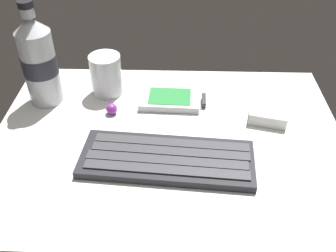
{
  "coord_description": "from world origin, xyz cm",
  "views": [
    {
      "loc": [
        1.64,
        -52.63,
        45.49
      ],
      "look_at": [
        0.0,
        0.0,
        3.0
      ],
      "focal_mm": 41.08,
      "sensor_mm": 36.0,
      "label": 1
    }
  ],
  "objects_px": {
    "keyboard": "(170,159)",
    "juice_cup": "(106,76)",
    "trackball_mouse": "(112,109)",
    "handheld_device": "(173,99)",
    "water_bottle": "(39,61)",
    "charger_block": "(268,114)"
  },
  "relations": [
    {
      "from": "keyboard",
      "to": "water_bottle",
      "type": "distance_m",
      "value": 0.32
    },
    {
      "from": "juice_cup",
      "to": "water_bottle",
      "type": "xyz_separation_m",
      "value": [
        -0.12,
        -0.03,
        0.05
      ]
    },
    {
      "from": "handheld_device",
      "to": "trackball_mouse",
      "type": "distance_m",
      "value": 0.13
    },
    {
      "from": "juice_cup",
      "to": "trackball_mouse",
      "type": "distance_m",
      "value": 0.08
    },
    {
      "from": "juice_cup",
      "to": "trackball_mouse",
      "type": "relative_size",
      "value": 3.86
    },
    {
      "from": "handheld_device",
      "to": "juice_cup",
      "type": "relative_size",
      "value": 1.53
    },
    {
      "from": "water_bottle",
      "to": "charger_block",
      "type": "relative_size",
      "value": 2.97
    },
    {
      "from": "juice_cup",
      "to": "trackball_mouse",
      "type": "bearing_deg",
      "value": -75.62
    },
    {
      "from": "trackball_mouse",
      "to": "charger_block",
      "type": "bearing_deg",
      "value": -1.84
    },
    {
      "from": "handheld_device",
      "to": "juice_cup",
      "type": "xyz_separation_m",
      "value": [
        -0.14,
        0.03,
        0.03
      ]
    },
    {
      "from": "keyboard",
      "to": "charger_block",
      "type": "distance_m",
      "value": 0.22
    },
    {
      "from": "keyboard",
      "to": "handheld_device",
      "type": "distance_m",
      "value": 0.18
    },
    {
      "from": "juice_cup",
      "to": "water_bottle",
      "type": "bearing_deg",
      "value": -165.22
    },
    {
      "from": "keyboard",
      "to": "juice_cup",
      "type": "distance_m",
      "value": 0.25
    },
    {
      "from": "charger_block",
      "to": "water_bottle",
      "type": "bearing_deg",
      "value": 173.18
    },
    {
      "from": "water_bottle",
      "to": "trackball_mouse",
      "type": "distance_m",
      "value": 0.17
    },
    {
      "from": "juice_cup",
      "to": "charger_block",
      "type": "relative_size",
      "value": 1.21
    },
    {
      "from": "keyboard",
      "to": "trackball_mouse",
      "type": "xyz_separation_m",
      "value": [
        -0.12,
        0.13,
        0.0
      ]
    },
    {
      "from": "handheld_device",
      "to": "juice_cup",
      "type": "bearing_deg",
      "value": 166.54
    },
    {
      "from": "trackball_mouse",
      "to": "keyboard",
      "type": "bearing_deg",
      "value": -48.84
    },
    {
      "from": "keyboard",
      "to": "charger_block",
      "type": "relative_size",
      "value": 4.25
    },
    {
      "from": "juice_cup",
      "to": "trackball_mouse",
      "type": "height_order",
      "value": "juice_cup"
    }
  ]
}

